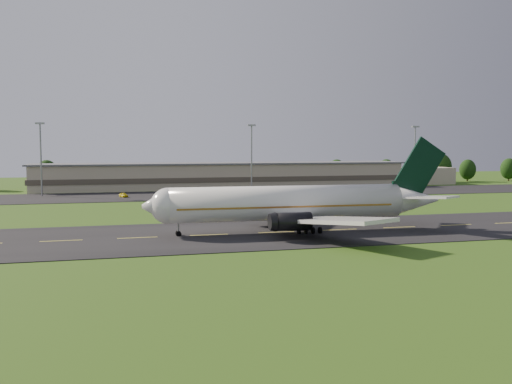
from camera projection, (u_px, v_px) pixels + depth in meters
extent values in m
plane|color=#294D13|center=(340.00, 230.00, 94.68)|extent=(360.00, 360.00, 0.00)
cube|color=black|center=(340.00, 230.00, 94.67)|extent=(220.00, 30.00, 0.10)
cube|color=black|center=(242.00, 194.00, 164.12)|extent=(260.00, 30.00, 0.10)
cylinder|color=silver|center=(287.00, 203.00, 91.96)|extent=(38.13, 6.57, 5.60)
sphere|color=silver|center=(168.00, 206.00, 87.67)|extent=(5.60, 5.60, 5.60)
cone|color=silver|center=(155.00, 206.00, 87.22)|extent=(4.14, 5.48, 5.38)
cone|color=silver|center=(414.00, 200.00, 97.05)|extent=(9.14, 5.72, 5.49)
cube|color=#8F5B1F|center=(284.00, 205.00, 91.88)|extent=(35.13, 6.54, 0.28)
cube|color=black|center=(164.00, 202.00, 87.49)|extent=(2.08, 3.05, 0.65)
cube|color=silver|center=(331.00, 220.00, 82.20)|extent=(13.74, 20.21, 2.20)
cube|color=silver|center=(288.00, 205.00, 103.56)|extent=(14.48, 20.14, 2.20)
cube|color=silver|center=(429.00, 197.00, 92.12)|extent=(7.38, 9.39, 0.91)
cube|color=silver|center=(400.00, 192.00, 101.83)|extent=(7.66, 9.37, 0.91)
cube|color=black|center=(406.00, 190.00, 96.56)|extent=(5.01, 0.68, 3.00)
cube|color=black|center=(420.00, 168.00, 96.82)|extent=(9.44, 0.69, 10.55)
cylinder|color=black|center=(292.00, 221.00, 84.02)|extent=(5.67, 2.84, 2.70)
cylinder|color=black|center=(266.00, 209.00, 99.55)|extent=(5.67, 2.84, 2.70)
cube|color=tan|center=(225.00, 176.00, 186.95)|extent=(120.00, 15.00, 8.00)
cube|color=#4C4438|center=(225.00, 178.00, 187.01)|extent=(121.00, 15.40, 1.60)
cube|color=#595B60|center=(225.00, 163.00, 186.61)|extent=(122.00, 16.00, 0.50)
cube|color=tan|center=(413.00, 176.00, 206.51)|extent=(28.00, 11.00, 6.00)
cylinder|color=gray|center=(41.00, 160.00, 157.23)|extent=(0.44, 0.44, 20.00)
cube|color=gray|center=(40.00, 123.00, 156.40)|extent=(2.40, 1.20, 0.50)
cylinder|color=gray|center=(252.00, 159.00, 172.27)|extent=(0.44, 0.44, 20.00)
cube|color=gray|center=(252.00, 125.00, 171.44)|extent=(2.40, 1.20, 0.50)
cylinder|color=gray|center=(415.00, 158.00, 186.07)|extent=(0.44, 0.44, 20.00)
cube|color=gray|center=(415.00, 127.00, 185.24)|extent=(2.40, 1.20, 0.50)
cylinder|color=black|center=(47.00, 185.00, 181.74)|extent=(0.56, 0.56, 2.97)
ellipsoid|color=black|center=(47.00, 173.00, 181.44)|extent=(6.92, 6.92, 8.65)
cylinder|color=black|center=(106.00, 185.00, 186.98)|extent=(0.56, 0.56, 2.35)
ellipsoid|color=black|center=(106.00, 176.00, 186.75)|extent=(5.47, 5.47, 6.84)
cylinder|color=black|center=(337.00, 180.00, 207.33)|extent=(0.56, 0.56, 2.82)
ellipsoid|color=black|center=(337.00, 171.00, 207.05)|extent=(6.59, 6.59, 8.23)
cylinder|color=black|center=(386.00, 179.00, 214.14)|extent=(0.56, 0.56, 2.79)
ellipsoid|color=black|center=(386.00, 170.00, 213.86)|extent=(6.51, 6.51, 8.14)
cylinder|color=black|center=(441.00, 177.00, 219.17)|extent=(0.56, 0.56, 3.41)
ellipsoid|color=black|center=(441.00, 167.00, 218.83)|extent=(7.95, 7.95, 9.94)
cylinder|color=black|center=(467.00, 178.00, 222.21)|extent=(0.56, 0.56, 2.70)
ellipsoid|color=black|center=(468.00, 169.00, 221.94)|extent=(6.31, 6.31, 7.88)
cylinder|color=black|center=(509.00, 177.00, 224.87)|extent=(0.56, 0.56, 2.82)
ellipsoid|color=black|center=(509.00, 169.00, 224.59)|extent=(6.58, 6.58, 8.23)
imported|color=yellow|center=(124.00, 195.00, 153.66)|extent=(2.65, 3.80, 1.20)
imported|color=maroon|center=(224.00, 192.00, 164.56)|extent=(4.11, 2.29, 1.28)
imported|color=silver|center=(290.00, 190.00, 170.76)|extent=(5.31, 5.49, 1.45)
imported|color=orange|center=(344.00, 189.00, 171.81)|extent=(5.35, 5.02, 1.52)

